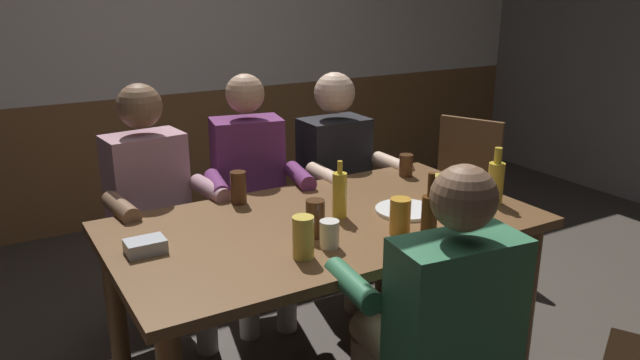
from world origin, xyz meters
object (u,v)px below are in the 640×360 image
(dining_table, at_px, (325,242))
(pint_glass_5, at_px, (400,216))
(plate_0, at_px, (405,210))
(pint_glass_1, at_px, (406,165))
(person_3, at_px, (438,315))
(pint_glass_3, at_px, (455,219))
(condiment_caddy, at_px, (145,246))
(table_candle, at_px, (302,236))
(pint_glass_0, at_px, (315,218))
(bottle_1, at_px, (340,194))
(pint_glass_7, at_px, (238,188))
(bottle_0, at_px, (429,216))
(chair_empty_near_right, at_px, (460,187))
(pint_glass_4, at_px, (439,188))
(person_0, at_px, (154,205))
(bottle_2, at_px, (496,181))
(pint_glass_2, at_px, (303,237))
(person_1, at_px, (252,188))
(person_2, at_px, (341,173))
(pint_glass_6, at_px, (329,234))

(dining_table, xyz_separation_m, pint_glass_5, (0.18, -0.27, 0.17))
(plate_0, bearing_deg, pint_glass_1, 51.88)
(person_3, distance_m, pint_glass_3, 0.50)
(pint_glass_1, bearing_deg, condiment_caddy, -169.30)
(table_candle, xyz_separation_m, pint_glass_0, (0.09, 0.05, 0.03))
(bottle_1, xyz_separation_m, pint_glass_5, (0.11, -0.27, -0.03))
(pint_glass_7, bearing_deg, bottle_0, -58.96)
(table_candle, bearing_deg, chair_empty_near_right, 27.45)
(bottle_0, bearing_deg, pint_glass_4, 44.43)
(plate_0, relative_size, pint_glass_1, 2.29)
(dining_table, xyz_separation_m, person_0, (-0.51, 0.70, 0.04))
(bottle_2, bearing_deg, condiment_caddy, 170.12)
(bottle_0, relative_size, pint_glass_3, 2.16)
(chair_empty_near_right, bearing_deg, person_3, 109.99)
(bottle_0, distance_m, pint_glass_3, 0.14)
(condiment_caddy, height_order, pint_glass_2, pint_glass_2)
(plate_0, height_order, pint_glass_7, pint_glass_7)
(dining_table, distance_m, pint_glass_5, 0.36)
(bottle_2, height_order, pint_glass_5, bottle_2)
(bottle_0, bearing_deg, person_1, 102.54)
(pint_glass_4, relative_size, pint_glass_5, 0.81)
(bottle_0, xyz_separation_m, pint_glass_4, (0.34, 0.33, -0.04))
(bottle_0, bearing_deg, person_3, -124.11)
(bottle_1, bearing_deg, pint_glass_0, -146.14)
(person_0, xyz_separation_m, pint_glass_7, (0.29, -0.33, 0.13))
(plate_0, relative_size, pint_glass_0, 1.74)
(bottle_1, bearing_deg, pint_glass_5, -68.37)
(person_0, distance_m, person_2, 1.03)
(person_3, height_order, pint_glass_4, person_3)
(person_3, height_order, pint_glass_5, person_3)
(condiment_caddy, xyz_separation_m, pint_glass_6, (0.60, -0.29, 0.03))
(plate_0, bearing_deg, bottle_2, -15.61)
(person_0, relative_size, pint_glass_4, 10.57)
(pint_glass_0, height_order, pint_glass_7, pint_glass_0)
(pint_glass_5, relative_size, pint_glass_6, 1.39)
(bottle_0, xyz_separation_m, pint_glass_0, (-0.34, 0.25, -0.03))
(pint_glass_3, bearing_deg, bottle_2, 23.90)
(dining_table, distance_m, bottle_1, 0.21)
(pint_glass_0, distance_m, pint_glass_4, 0.69)
(person_3, xyz_separation_m, bottle_1, (0.06, 0.70, 0.19))
(condiment_caddy, distance_m, pint_glass_7, 0.59)
(bottle_0, bearing_deg, pint_glass_0, 143.53)
(pint_glass_1, bearing_deg, pint_glass_3, -113.70)
(person_3, xyz_separation_m, pint_glass_4, (0.55, 0.65, 0.15))
(person_2, bearing_deg, person_0, 0.13)
(dining_table, relative_size, pint_glass_6, 16.81)
(condiment_caddy, height_order, pint_glass_3, pint_glass_3)
(condiment_caddy, bearing_deg, pint_glass_4, -4.52)
(person_0, bearing_deg, chair_empty_near_right, 171.46)
(table_candle, bearing_deg, pint_glass_1, 29.74)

